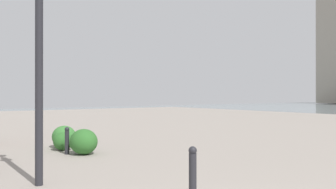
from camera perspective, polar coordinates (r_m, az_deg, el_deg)
The scene contains 6 objects.
lamppost at distance 6.70m, azimuth -20.80°, elevation 10.09°, with size 0.98×0.28×4.28m.
bollard_near at distance 5.39m, azimuth 4.16°, elevation -12.93°, with size 0.13×0.13×0.85m.
bollard_mid at distance 9.90m, azimuth -16.57°, elevation -7.31°, with size 0.13×0.13×0.76m.
shrub_low at distance 9.74m, azimuth -13.94°, elevation -7.69°, with size 0.82×0.74×0.70m.
shrub_round at distance 10.64m, azimuth -17.19°, elevation -7.51°, with size 0.62×0.56×0.53m.
shrub_wide at distance 11.18m, azimuth -17.03°, elevation -6.76°, with size 0.80×0.72×0.68m.
Camera 1 is at (-1.62, 2.54, 1.64)m, focal length 36.37 mm.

